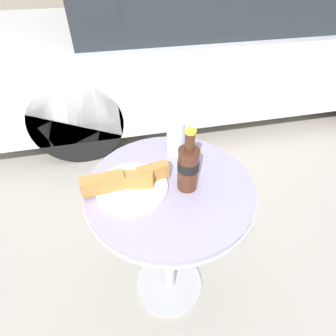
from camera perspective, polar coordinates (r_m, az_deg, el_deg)
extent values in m
plane|color=#A8A093|center=(1.56, 0.27, -23.83)|extent=(30.00, 30.00, 0.00)
cylinder|color=#B7B7BC|center=(1.55, 0.27, -23.67)|extent=(0.35, 0.35, 0.02)
cylinder|color=#B7B7BC|center=(1.23, 0.32, -16.27)|extent=(0.06, 0.06, 0.72)
cylinder|color=#B7B7BC|center=(0.95, 0.40, -4.59)|extent=(0.61, 0.61, 0.01)
cylinder|color=#9E93B2|center=(0.94, 0.41, -3.95)|extent=(0.60, 0.60, 0.02)
cylinder|color=#4C2819|center=(0.87, 4.38, -0.28)|extent=(0.07, 0.07, 0.16)
cylinder|color=black|center=(0.86, 4.44, 0.69)|extent=(0.07, 0.07, 0.04)
cylinder|color=#4C2819|center=(0.80, 4.78, 5.77)|extent=(0.03, 0.03, 0.06)
cylinder|color=gold|center=(0.78, 4.93, 7.99)|extent=(0.04, 0.04, 0.01)
cylinder|color=#C68923|center=(1.04, 1.65, 6.04)|extent=(0.07, 0.07, 0.11)
cylinder|color=silver|center=(1.03, 1.66, 6.75)|extent=(0.07, 0.07, 0.14)
cylinder|color=white|center=(0.92, -7.84, -4.08)|extent=(0.25, 0.25, 0.01)
cube|color=white|center=(0.91, -7.88, -3.77)|extent=(0.19, 0.19, 0.00)
cube|color=#B77F3D|center=(0.90, -14.02, -3.24)|extent=(0.15, 0.05, 0.06)
cube|color=#B77F3D|center=(0.90, -8.05, -2.50)|extent=(0.15, 0.07, 0.05)
cube|color=#B77F3D|center=(0.92, -3.26, -0.86)|extent=(0.11, 0.05, 0.05)
cube|color=silver|center=(3.05, 9.95, 23.44)|extent=(4.53, 1.76, 0.65)
cylinder|color=black|center=(4.41, 24.60, 23.93)|extent=(0.71, 0.21, 0.71)
cylinder|color=black|center=(3.64, -18.31, 22.29)|extent=(0.71, 0.21, 0.71)
cylinder|color=black|center=(2.21, -19.13, 10.07)|extent=(0.71, 0.21, 0.71)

